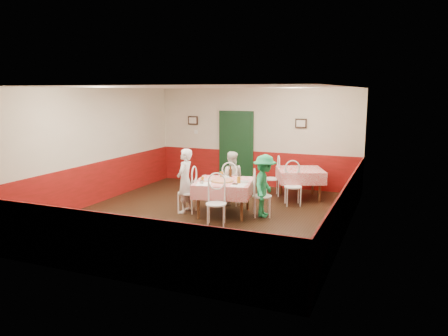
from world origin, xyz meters
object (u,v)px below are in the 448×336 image
at_px(chair_left, 187,193).
at_px(diner_right, 264,186).
at_px(chair_second_b, 293,187).
at_px(pizza, 222,181).
at_px(chair_near, 216,204).
at_px(second_table, 300,184).
at_px(main_table, 224,198).
at_px(wallet, 235,184).
at_px(chair_right, 262,196).
at_px(beer_bottle, 231,172).
at_px(glass_a, 203,180).
at_px(diner_far, 231,178).
at_px(chair_far, 231,186).
at_px(glass_b, 239,180).
at_px(chair_second_a, 272,179).
at_px(glass_c, 222,174).
at_px(diner_left, 185,181).

relative_size(chair_left, diner_right, 0.66).
relative_size(chair_second_b, pizza, 1.88).
bearing_deg(chair_near, chair_second_b, 44.78).
relative_size(chair_near, pizza, 1.88).
distance_m(second_table, chair_near, 3.14).
distance_m(main_table, wallet, 0.59).
distance_m(chair_right, beer_bottle, 0.98).
relative_size(pizza, glass_a, 3.86).
xyz_separation_m(pizza, wallet, (0.37, -0.17, -0.00)).
bearing_deg(chair_left, diner_far, 139.09).
relative_size(second_table, chair_second_b, 1.24).
height_order(chair_left, chair_right, same).
distance_m(chair_far, glass_b, 1.16).
bearing_deg(main_table, wallet, -34.54).
bearing_deg(chair_second_a, glass_c, -44.43).
height_order(pizza, diner_right, diner_right).
bearing_deg(pizza, beer_bottle, 90.09).
distance_m(main_table, glass_a, 0.67).
height_order(chair_far, wallet, chair_far).
distance_m(second_table, chair_second_a, 0.75).
height_order(glass_b, glass_c, glass_b).
height_order(glass_a, diner_left, diner_left).
bearing_deg(glass_a, diner_right, 21.97).
height_order(chair_right, beer_bottle, beer_bottle).
bearing_deg(chair_second_a, glass_a, -42.06).
xyz_separation_m(chair_far, chair_near, (0.34, -1.67, 0.00)).
height_order(chair_far, glass_c, chair_far).
height_order(glass_c, diner_right, diner_right).
distance_m(chair_near, chair_second_b, 2.44).
distance_m(second_table, chair_left, 3.08).
relative_size(main_table, wallet, 11.09).
height_order(main_table, chair_second_a, chair_second_a).
height_order(glass_a, glass_b, glass_b).
bearing_deg(wallet, chair_left, 164.72).
bearing_deg(wallet, glass_b, 66.27).
relative_size(glass_c, beer_bottle, 0.56).
xyz_separation_m(main_table, glass_c, (-0.21, 0.37, 0.45)).
bearing_deg(chair_far, chair_second_b, -171.14).
distance_m(chair_near, glass_c, 1.31).
relative_size(chair_second_a, pizza, 1.88).
relative_size(chair_near, glass_c, 6.84).
relative_size(second_table, chair_far, 1.24).
relative_size(chair_second_a, diner_far, 0.69).
relative_size(chair_near, chair_second_a, 1.00).
bearing_deg(glass_c, glass_b, -38.57).
bearing_deg(main_table, glass_a, -138.68).
relative_size(beer_bottle, diner_far, 0.18).
bearing_deg(chair_left, glass_b, 83.61).
bearing_deg(chair_left, beer_bottle, 116.73).
relative_size(glass_c, diner_right, 0.10).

